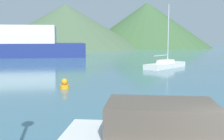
% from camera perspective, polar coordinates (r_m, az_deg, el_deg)
% --- Properties ---
extents(sailboat_inner, '(6.28, 5.46, 7.13)m').
position_cam_1_polar(sailboat_inner, '(32.49, 10.80, 1.13)').
color(sailboat_inner, white).
rests_on(sailboat_inner, ground_plane).
extents(buoy_marker, '(0.60, 0.60, 0.69)m').
position_cam_1_polar(buoy_marker, '(18.86, -9.63, -2.93)').
color(buoy_marker, orange).
rests_on(buoy_marker, ground_plane).
extents(hill_central, '(50.78, 50.78, 14.41)m').
position_cam_1_polar(hill_central, '(94.67, -9.38, 8.70)').
color(hill_central, '#4C6647').
rests_on(hill_central, ground_plane).
extents(hill_east, '(46.84, 46.84, 16.45)m').
position_cam_1_polar(hill_east, '(105.55, 7.10, 9.05)').
color(hill_east, '#3D6038').
rests_on(hill_east, ground_plane).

